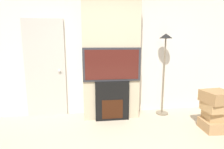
% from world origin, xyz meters
% --- Properties ---
extents(wall_back, '(6.00, 0.06, 2.70)m').
position_xyz_m(wall_back, '(0.00, 2.03, 1.35)').
color(wall_back, silver).
rests_on(wall_back, ground_plane).
extents(chimney_breast, '(1.15, 0.42, 2.70)m').
position_xyz_m(chimney_breast, '(0.00, 1.79, 1.35)').
color(chimney_breast, '#BCAD8E').
rests_on(chimney_breast, ground_plane).
extents(fireplace, '(0.69, 0.15, 0.82)m').
position_xyz_m(fireplace, '(0.00, 1.58, 0.41)').
color(fireplace, black).
rests_on(fireplace, ground_plane).
extents(television, '(1.16, 0.07, 0.67)m').
position_xyz_m(television, '(0.00, 1.58, 1.15)').
color(television, '#2D2D33').
rests_on(television, fireplace).
extents(floor_lamp, '(0.28, 0.28, 1.77)m').
position_xyz_m(floor_lamp, '(1.17, 1.74, 1.33)').
color(floor_lamp, '#726651').
rests_on(floor_lamp, ground_plane).
extents(box_stack, '(0.52, 0.46, 0.73)m').
position_xyz_m(box_stack, '(1.80, 0.89, 0.38)').
color(box_stack, tan).
rests_on(box_stack, ground_plane).
extents(entry_door, '(0.83, 0.09, 2.07)m').
position_xyz_m(entry_door, '(-1.37, 1.97, 1.03)').
color(entry_door, '#BCB7AD').
rests_on(entry_door, ground_plane).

